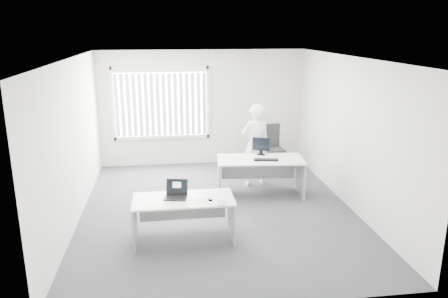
{
  "coord_description": "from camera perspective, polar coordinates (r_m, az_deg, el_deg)",
  "views": [
    {
      "loc": [
        -0.92,
        -7.53,
        3.3
      ],
      "look_at": [
        0.14,
        0.15,
        1.14
      ],
      "focal_mm": 35.0,
      "sensor_mm": 36.0,
      "label": 1
    }
  ],
  "objects": [
    {
      "name": "window",
      "position": [
        10.64,
        -8.22,
        5.95
      ],
      "size": [
        2.32,
        0.06,
        1.76
      ],
      "primitive_type": "cube",
      "color": "silver",
      "rests_on": "wall_back"
    },
    {
      "name": "booklet",
      "position": [
        6.69,
        -0.26,
        -7.05
      ],
      "size": [
        0.18,
        0.22,
        0.01
      ],
      "primitive_type": "cube",
      "rotation": [
        0.0,
        0.0,
        -0.26
      ],
      "color": "white",
      "rests_on": "desk_near"
    },
    {
      "name": "desk_near",
      "position": [
        6.97,
        -5.29,
        -8.0
      ],
      "size": [
        1.58,
        0.75,
        0.72
      ],
      "rotation": [
        0.0,
        0.0,
        0.0
      ],
      "color": "silver",
      "rests_on": "ground"
    },
    {
      "name": "monitor",
      "position": [
        8.96,
        4.87,
        0.36
      ],
      "size": [
        0.38,
        0.23,
        0.36
      ],
      "primitive_type": null,
      "rotation": [
        0.0,
        0.0,
        -0.37
      ],
      "color": "black",
      "rests_on": "desk_far"
    },
    {
      "name": "wall_front",
      "position": [
        5.0,
        3.37,
        -6.79
      ],
      "size": [
        5.0,
        0.02,
        2.8
      ],
      "primitive_type": "cube",
      "color": "silver",
      "rests_on": "ground"
    },
    {
      "name": "desk_far",
      "position": [
        8.8,
        4.77,
        -2.62
      ],
      "size": [
        1.77,
        0.95,
        0.78
      ],
      "rotation": [
        0.0,
        0.0,
        -0.09
      ],
      "color": "silver",
      "rests_on": "ground"
    },
    {
      "name": "paper_sheet",
      "position": [
        6.79,
        -2.54,
        -6.75
      ],
      "size": [
        0.34,
        0.25,
        0.0
      ],
      "primitive_type": "cube",
      "rotation": [
        0.0,
        0.0,
        -0.05
      ],
      "color": "white",
      "rests_on": "desk_near"
    },
    {
      "name": "ceiling",
      "position": [
        7.6,
        -0.91,
        11.8
      ],
      "size": [
        5.0,
        6.0,
        0.02
      ],
      "primitive_type": "cube",
      "color": "white",
      "rests_on": "wall_back"
    },
    {
      "name": "wall_right",
      "position": [
        8.49,
        16.15,
        2.01
      ],
      "size": [
        0.02,
        6.0,
        2.8
      ],
      "primitive_type": "cube",
      "color": "silver",
      "rests_on": "ground"
    },
    {
      "name": "ground",
      "position": [
        8.27,
        -0.83,
        -7.93
      ],
      "size": [
        6.0,
        6.0,
        0.0
      ],
      "primitive_type": "plane",
      "color": "#45464C",
      "rests_on": "ground"
    },
    {
      "name": "mouse",
      "position": [
        6.8,
        -1.81,
        -6.54
      ],
      "size": [
        0.06,
        0.1,
        0.04
      ],
      "primitive_type": null,
      "rotation": [
        0.0,
        0.0,
        0.0
      ],
      "color": "#A9A9AB",
      "rests_on": "paper_sheet"
    },
    {
      "name": "laptop",
      "position": [
        6.87,
        -6.38,
        -5.39
      ],
      "size": [
        0.4,
        0.37,
        0.27
      ],
      "primitive_type": null,
      "rotation": [
        0.0,
        0.0,
        -0.21
      ],
      "color": "black",
      "rests_on": "desk_near"
    },
    {
      "name": "person",
      "position": [
        9.32,
        4.12,
        0.52
      ],
      "size": [
        0.73,
        0.56,
        1.77
      ],
      "primitive_type": "imported",
      "rotation": [
        0.0,
        0.0,
        3.37
      ],
      "color": "silver",
      "rests_on": "ground"
    },
    {
      "name": "keyboard",
      "position": [
        8.63,
        5.51,
        -1.42
      ],
      "size": [
        0.5,
        0.25,
        0.02
      ],
      "primitive_type": "cube",
      "rotation": [
        0.0,
        0.0,
        -0.19
      ],
      "color": "black",
      "rests_on": "desk_far"
    },
    {
      "name": "wall_back",
      "position": [
        10.74,
        -2.83,
        5.37
      ],
      "size": [
        5.0,
        0.02,
        2.8
      ],
      "primitive_type": "cube",
      "color": "silver",
      "rests_on": "ground"
    },
    {
      "name": "office_chair",
      "position": [
        10.63,
        6.36,
        -0.75
      ],
      "size": [
        0.67,
        0.67,
        1.06
      ],
      "rotation": [
        0.0,
        0.0,
        0.12
      ],
      "color": "black",
      "rests_on": "ground"
    },
    {
      "name": "wall_left",
      "position": [
        7.93,
        -19.11,
        0.83
      ],
      "size": [
        0.02,
        6.0,
        2.8
      ],
      "primitive_type": "cube",
      "color": "silver",
      "rests_on": "ground"
    },
    {
      "name": "blinds",
      "position": [
        10.58,
        -8.22,
        5.73
      ],
      "size": [
        2.2,
        0.1,
        1.5
      ],
      "primitive_type": null,
      "color": "silver",
      "rests_on": "wall_back"
    }
  ]
}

